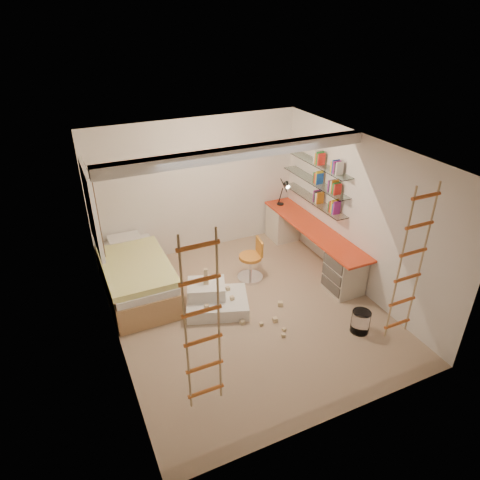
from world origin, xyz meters
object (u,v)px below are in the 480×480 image
desk (311,243)px  bed (136,276)px  swivel_chair (252,265)px  play_platform (214,299)px

desk → bed: 3.22m
bed → swivel_chair: size_ratio=2.58×
bed → play_platform: bed is taller
swivel_chair → play_platform: 1.06m
bed → swivel_chair: (1.94, -0.41, -0.04)m
desk → play_platform: 2.25m
bed → swivel_chair: 1.98m
bed → desk: bearing=-6.5°
desk → play_platform: bearing=-165.7°
play_platform → bed: bearing=138.2°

